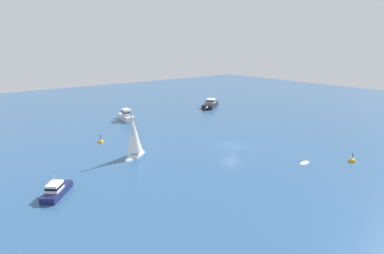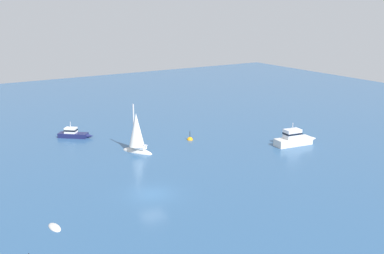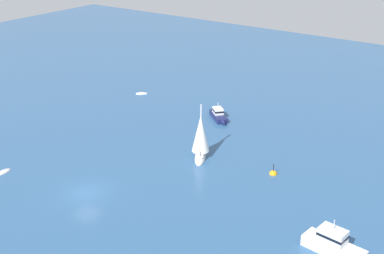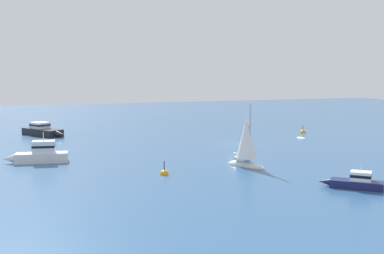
{
  "view_description": "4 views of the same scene",
  "coord_description": "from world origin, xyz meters",
  "px_view_note": "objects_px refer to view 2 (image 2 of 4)",
  "views": [
    {
      "loc": [
        30.42,
        -31.76,
        14.73
      ],
      "look_at": [
        -6.32,
        -2.65,
        2.01
      ],
      "focal_mm": 28.57,
      "sensor_mm": 36.0,
      "label": 1
    },
    {
      "loc": [
        20.82,
        40.88,
        19.15
      ],
      "look_at": [
        -12.08,
        -11.57,
        2.88
      ],
      "focal_mm": 44.57,
      "sensor_mm": 36.0,
      "label": 2
    },
    {
      "loc": [
        -35.99,
        31.67,
        27.14
      ],
      "look_at": [
        -2.62,
        -15.1,
        2.79
      ],
      "focal_mm": 48.82,
      "sensor_mm": 36.0,
      "label": 3
    },
    {
      "loc": [
        -25.54,
        -59.12,
        9.93
      ],
      "look_at": [
        -7.01,
        -2.55,
        2.83
      ],
      "focal_mm": 46.6,
      "sensor_mm": 36.0,
      "label": 4
    }
  ],
  "objects_px": {
    "launch_1": "(295,139)",
    "mooring_buoy": "(190,140)",
    "powerboat": "(74,134)",
    "sloop": "(137,136)",
    "dinghy": "(55,228)"
  },
  "relations": [
    {
      "from": "launch_1",
      "to": "mooring_buoy",
      "type": "height_order",
      "value": "launch_1"
    },
    {
      "from": "launch_1",
      "to": "mooring_buoy",
      "type": "xyz_separation_m",
      "value": [
        10.95,
        -9.8,
        -0.86
      ]
    },
    {
      "from": "launch_1",
      "to": "powerboat",
      "type": "distance_m",
      "value": 31.71
    },
    {
      "from": "sloop",
      "to": "launch_1",
      "type": "relative_size",
      "value": 1.03
    },
    {
      "from": "sloop",
      "to": "mooring_buoy",
      "type": "distance_m",
      "value": 9.27
    },
    {
      "from": "sloop",
      "to": "launch_1",
      "type": "distance_m",
      "value": 21.7
    },
    {
      "from": "dinghy",
      "to": "mooring_buoy",
      "type": "bearing_deg",
      "value": 121.45
    },
    {
      "from": "powerboat",
      "to": "launch_1",
      "type": "bearing_deg",
      "value": 1.75
    },
    {
      "from": "sloop",
      "to": "dinghy",
      "type": "distance_m",
      "value": 22.39
    },
    {
      "from": "powerboat",
      "to": "mooring_buoy",
      "type": "relative_size",
      "value": 2.74
    },
    {
      "from": "launch_1",
      "to": "mooring_buoy",
      "type": "relative_size",
      "value": 3.98
    },
    {
      "from": "launch_1",
      "to": "dinghy",
      "type": "xyz_separation_m",
      "value": [
        35.51,
        7.23,
        -0.87
      ]
    },
    {
      "from": "launch_1",
      "to": "powerboat",
      "type": "bearing_deg",
      "value": 148.06
    },
    {
      "from": "launch_1",
      "to": "powerboat",
      "type": "relative_size",
      "value": 1.45
    },
    {
      "from": "launch_1",
      "to": "powerboat",
      "type": "height_order",
      "value": "launch_1"
    }
  ]
}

